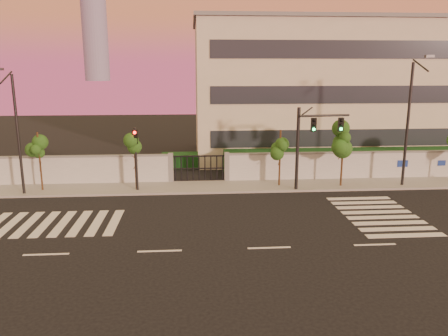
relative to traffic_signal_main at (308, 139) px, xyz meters
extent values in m
plane|color=black|center=(-4.16, -9.28, -3.54)|extent=(120.00, 120.00, 0.00)
cube|color=gray|center=(-4.16, 1.22, -3.47)|extent=(60.00, 3.00, 0.15)
cube|color=#ABADB2|center=(10.34, 2.72, -2.54)|extent=(31.00, 0.30, 2.00)
cube|color=slate|center=(10.34, 2.72, -1.48)|extent=(31.00, 0.36, 0.12)
cube|color=slate|center=(-9.16, 2.72, -2.44)|extent=(0.35, 0.35, 2.20)
cube|color=slate|center=(-5.16, 2.72, -2.44)|extent=(0.35, 0.35, 2.20)
cube|color=#0F3516|center=(4.84, 5.22, -2.64)|extent=(20.00, 2.00, 1.80)
cube|color=#0F3516|center=(-20.16, 5.22, -2.84)|extent=(12.00, 1.80, 1.40)
cube|color=#0F3516|center=(-7.16, 7.72, -2.94)|extent=(6.00, 1.50, 1.20)
cube|color=beige|center=(4.84, 12.72, 2.46)|extent=(24.00, 12.00, 12.00)
cube|color=#262D38|center=(4.84, 6.70, -1.04)|extent=(22.00, 0.08, 1.40)
cube|color=#262D38|center=(4.84, 6.70, 2.46)|extent=(22.00, 0.08, 1.40)
cube|color=#262D38|center=(4.84, 6.70, 5.96)|extent=(22.00, 0.08, 1.40)
cube|color=slate|center=(4.84, 12.72, 8.56)|extent=(24.40, 12.40, 0.30)
cube|color=silver|center=(-17.26, -5.28, -3.53)|extent=(0.50, 4.00, 0.02)
cube|color=silver|center=(-16.36, -5.28, -3.53)|extent=(0.50, 4.00, 0.02)
cube|color=silver|center=(-15.46, -5.28, -3.53)|extent=(0.50, 4.00, 0.02)
cube|color=silver|center=(-14.56, -5.28, -3.53)|extent=(0.50, 4.00, 0.02)
cube|color=silver|center=(-13.66, -5.28, -3.53)|extent=(0.50, 4.00, 0.02)
cube|color=silver|center=(-12.76, -5.28, -3.53)|extent=(0.50, 4.00, 0.02)
cube|color=silver|center=(-11.86, -5.28, -3.53)|extent=(0.50, 4.00, 0.02)
cube|color=silver|center=(2.84, -8.28, -3.53)|extent=(4.00, 0.50, 0.02)
cube|color=silver|center=(2.84, -7.38, -3.53)|extent=(4.00, 0.50, 0.02)
cube|color=silver|center=(2.84, -6.48, -3.53)|extent=(4.00, 0.50, 0.02)
cube|color=silver|center=(2.84, -5.58, -3.53)|extent=(4.00, 0.50, 0.02)
cube|color=silver|center=(2.84, -4.68, -3.53)|extent=(4.00, 0.50, 0.02)
cube|color=silver|center=(2.84, -3.78, -3.53)|extent=(4.00, 0.50, 0.02)
cube|color=silver|center=(2.84, -2.88, -3.53)|extent=(4.00, 0.50, 0.02)
cube|color=silver|center=(2.84, -1.98, -3.53)|extent=(4.00, 0.50, 0.02)
cube|color=silver|center=(-14.16, -9.28, -3.53)|extent=(2.00, 0.15, 0.01)
cube|color=silver|center=(-9.16, -9.28, -3.53)|extent=(2.00, 0.15, 0.01)
cube|color=silver|center=(-4.16, -9.28, -3.53)|extent=(2.00, 0.15, 0.01)
cube|color=silver|center=(0.84, -9.28, -3.53)|extent=(2.00, 0.15, 0.01)
cylinder|color=#382314|center=(-17.63, 1.05, -1.53)|extent=(0.12, 0.12, 4.03)
sphere|color=#183F12|center=(-17.63, 1.05, -0.32)|extent=(1.08, 1.08, 1.08)
sphere|color=#183F12|center=(-17.28, 1.25, -0.92)|extent=(0.82, 0.82, 0.82)
sphere|color=#183F12|center=(-17.92, 0.90, -0.72)|extent=(0.79, 0.79, 0.79)
cylinder|color=#382314|center=(-11.42, 0.96, -1.47)|extent=(0.11, 0.11, 4.14)
sphere|color=#183F12|center=(-11.42, 0.96, -0.23)|extent=(1.01, 1.01, 1.01)
sphere|color=#183F12|center=(-11.10, 1.15, -0.85)|extent=(0.77, 0.77, 0.77)
sphere|color=#183F12|center=(-11.70, 0.82, -0.64)|extent=(0.74, 0.74, 0.74)
cylinder|color=#382314|center=(-1.65, 1.07, -1.54)|extent=(0.13, 0.13, 4.00)
sphere|color=#183F12|center=(-1.65, 1.07, -0.34)|extent=(1.17, 1.17, 1.17)
sphere|color=#183F12|center=(-1.27, 1.28, -0.94)|extent=(0.89, 0.89, 0.89)
sphere|color=#183F12|center=(-1.96, 0.91, -0.74)|extent=(0.85, 0.85, 0.85)
cylinder|color=#382314|center=(2.59, 0.68, -1.26)|extent=(0.13, 0.13, 4.57)
sphere|color=#183F12|center=(2.59, 0.68, 0.11)|extent=(1.22, 1.22, 1.22)
sphere|color=#183F12|center=(2.98, 0.90, -0.57)|extent=(0.93, 0.93, 0.93)
sphere|color=#183F12|center=(2.26, 0.51, -0.34)|extent=(0.89, 0.89, 0.89)
cylinder|color=black|center=(-0.71, 0.01, -0.74)|extent=(0.22, 0.22, 5.60)
cylinder|color=black|center=(1.01, 0.01, 1.52)|extent=(3.42, 0.59, 0.14)
cube|color=black|center=(0.29, -0.04, 0.93)|extent=(0.32, 0.16, 0.81)
sphere|color=#0CF259|center=(0.29, -0.15, 0.68)|extent=(0.18, 0.18, 0.18)
cube|color=black|center=(2.09, -0.04, 0.93)|extent=(0.32, 0.16, 0.81)
sphere|color=#0CF259|center=(2.09, -0.15, 0.68)|extent=(0.18, 0.18, 0.18)
cylinder|color=black|center=(-11.31, 0.59, -1.39)|extent=(0.15, 0.15, 4.31)
cube|color=black|center=(-11.31, 0.54, 0.19)|extent=(0.34, 0.17, 0.86)
sphere|color=red|center=(-11.31, 0.43, 0.46)|extent=(0.19, 0.19, 0.19)
cylinder|color=black|center=(-18.55, 0.29, 0.32)|extent=(0.17, 0.17, 7.72)
cylinder|color=black|center=(-18.55, -0.58, 3.99)|extent=(0.10, 1.85, 0.75)
cylinder|color=black|center=(6.91, 0.55, 0.69)|extent=(0.19, 0.19, 8.45)
cylinder|color=black|center=(6.91, -0.40, 4.70)|extent=(0.11, 2.02, 0.82)
cube|color=#3F3F44|center=(6.91, -1.35, 5.23)|extent=(0.53, 0.26, 0.16)
camera|label=1|loc=(-7.60, -27.80, 4.52)|focal=35.00mm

